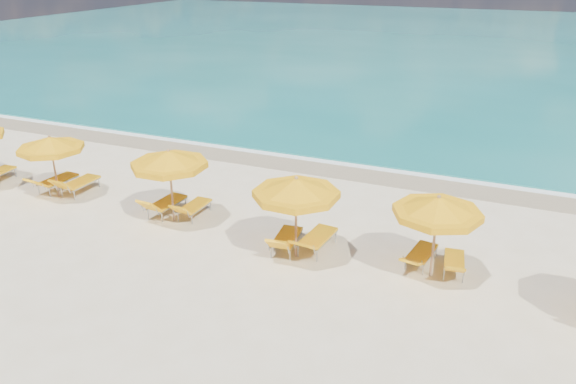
% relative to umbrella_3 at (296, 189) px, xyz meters
% --- Properties ---
extents(ground_plane, '(120.00, 120.00, 0.00)m').
position_rel_umbrella_3_xyz_m(ground_plane, '(-0.99, 0.24, -2.14)').
color(ground_plane, beige).
extents(ocean, '(120.00, 80.00, 0.30)m').
position_rel_umbrella_3_xyz_m(ocean, '(-0.99, 48.24, -2.14)').
color(ocean, '#126A67').
rests_on(ocean, ground).
extents(wet_sand_band, '(120.00, 2.60, 0.01)m').
position_rel_umbrella_3_xyz_m(wet_sand_band, '(-0.99, 7.64, -2.14)').
color(wet_sand_band, tan).
rests_on(wet_sand_band, ground).
extents(foam_line, '(120.00, 1.20, 0.03)m').
position_rel_umbrella_3_xyz_m(foam_line, '(-0.99, 8.44, -2.14)').
color(foam_line, white).
rests_on(foam_line, ground).
extents(whitecap_near, '(14.00, 0.36, 0.05)m').
position_rel_umbrella_3_xyz_m(whitecap_near, '(-6.99, 17.24, -2.14)').
color(whitecap_near, white).
rests_on(whitecap_near, ground).
extents(whitecap_far, '(18.00, 0.30, 0.05)m').
position_rel_umbrella_3_xyz_m(whitecap_far, '(7.01, 24.24, -2.14)').
color(whitecap_far, white).
rests_on(whitecap_far, ground).
extents(umbrella_1, '(2.63, 2.63, 2.32)m').
position_rel_umbrella_3_xyz_m(umbrella_1, '(-9.62, 0.74, -0.16)').
color(umbrella_1, '#AC7D56').
rests_on(umbrella_1, ground).
extents(umbrella_2, '(3.27, 3.27, 2.50)m').
position_rel_umbrella_3_xyz_m(umbrella_2, '(-4.60, 0.64, -0.01)').
color(umbrella_2, '#AC7D56').
rests_on(umbrella_2, ground).
extents(umbrella_3, '(3.27, 3.27, 2.51)m').
position_rel_umbrella_3_xyz_m(umbrella_3, '(0.00, 0.00, 0.00)').
color(umbrella_3, '#AC7D56').
rests_on(umbrella_3, ground).
extents(umbrella_4, '(2.47, 2.47, 2.40)m').
position_rel_umbrella_3_xyz_m(umbrella_4, '(3.78, 0.46, -0.10)').
color(umbrella_4, '#AC7D56').
rests_on(umbrella_4, ground).
extents(lounger_1_left, '(0.81, 2.01, 0.84)m').
position_rel_umbrella_3_xyz_m(lounger_1_left, '(-10.09, 1.18, -1.90)').
color(lounger_1_left, '#A5A8AD').
rests_on(lounger_1_left, ground).
extents(lounger_1_right, '(0.69, 1.95, 0.91)m').
position_rel_umbrella_3_xyz_m(lounger_1_right, '(-9.12, 1.30, -1.89)').
color(lounger_1_right, '#A5A8AD').
rests_on(lounger_1_right, ground).
extents(lounger_2_left, '(0.77, 1.95, 0.91)m').
position_rel_umbrella_3_xyz_m(lounger_2_left, '(-5.14, 1.00, -1.90)').
color(lounger_2_left, '#A5A8AD').
rests_on(lounger_2_left, ground).
extents(lounger_2_right, '(0.62, 1.76, 0.80)m').
position_rel_umbrella_3_xyz_m(lounger_2_right, '(-4.17, 1.19, -1.92)').
color(lounger_2_right, '#A5A8AD').
rests_on(lounger_2_right, ground).
extents(lounger_3_left, '(0.85, 1.93, 0.88)m').
position_rel_umbrella_3_xyz_m(lounger_3_left, '(-0.41, 0.25, -1.90)').
color(lounger_3_left, '#A5A8AD').
rests_on(lounger_3_left, ground).
extents(lounger_3_right, '(0.85, 2.10, 0.83)m').
position_rel_umbrella_3_xyz_m(lounger_3_right, '(0.42, 0.59, -1.89)').
color(lounger_3_right, '#A5A8AD').
rests_on(lounger_3_right, ground).
extents(lounger_4_left, '(0.82, 1.85, 0.64)m').
position_rel_umbrella_3_xyz_m(lounger_4_left, '(3.41, 0.97, -1.93)').
color(lounger_4_left, '#A5A8AD').
rests_on(lounger_4_left, ground).
extents(lounger_4_right, '(0.76, 1.73, 0.71)m').
position_rel_umbrella_3_xyz_m(lounger_4_right, '(4.33, 0.89, -1.93)').
color(lounger_4_right, '#A5A8AD').
rests_on(lounger_4_right, ground).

